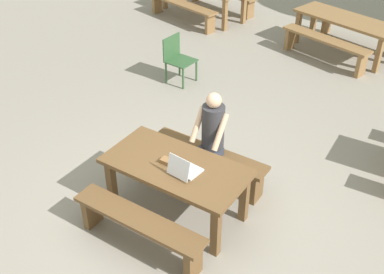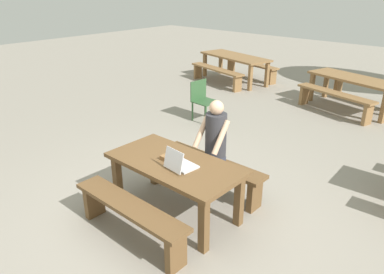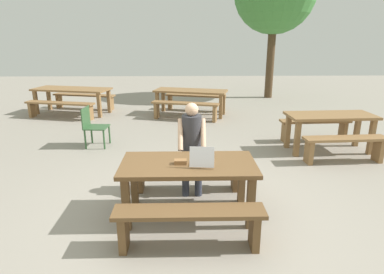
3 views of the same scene
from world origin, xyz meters
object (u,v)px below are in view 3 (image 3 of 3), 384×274
at_px(plastic_chair, 93,126).
at_px(picnic_table_front, 188,171).
at_px(small_pouch, 180,162).
at_px(picnic_table_distant, 72,92).
at_px(picnic_table_rear, 330,121).
at_px(person_seated, 192,142).
at_px(picnic_table_mid, 191,94).
at_px(laptop, 202,160).

bearing_deg(plastic_chair, picnic_table_front, -141.66).
distance_m(small_pouch, picnic_table_distant, 6.62).
bearing_deg(plastic_chair, picnic_table_rear, -91.10).
relative_size(person_seated, picnic_table_mid, 0.61).
xyz_separation_m(laptop, person_seated, (-0.11, 0.75, -0.01)).
bearing_deg(small_pouch, laptop, -11.12).
xyz_separation_m(laptop, plastic_chair, (-2.06, 2.85, -0.33)).
bearing_deg(picnic_table_mid, laptop, -74.64).
xyz_separation_m(small_pouch, person_seated, (0.15, 0.70, 0.02)).
height_order(picnic_table_front, small_pouch, small_pouch).
bearing_deg(picnic_table_front, person_seated, 85.09).
bearing_deg(plastic_chair, laptop, -140.23).
relative_size(laptop, picnic_table_distant, 0.14).
height_order(picnic_table_front, picnic_table_rear, picnic_table_rear).
relative_size(small_pouch, picnic_table_mid, 0.07).
distance_m(picnic_table_front, plastic_chair, 3.36).
bearing_deg(picnic_table_distant, person_seated, -43.81).
height_order(laptop, person_seated, person_seated).
bearing_deg(plastic_chair, picnic_table_mid, -32.68).
xyz_separation_m(picnic_table_front, picnic_table_distant, (-3.27, 5.78, 0.04)).
height_order(picnic_table_mid, picnic_table_distant, picnic_table_distant).
bearing_deg(picnic_table_rear, person_seated, -150.68).
bearing_deg(picnic_table_mid, person_seated, -75.85).
height_order(picnic_table_front, picnic_table_distant, picnic_table_distant).
xyz_separation_m(plastic_chair, picnic_table_distant, (-1.37, 3.01, 0.20)).
height_order(small_pouch, picnic_table_mid, small_pouch).
relative_size(small_pouch, person_seated, 0.11).
bearing_deg(small_pouch, plastic_chair, 122.81).
height_order(person_seated, picnic_table_rear, person_seated).
relative_size(picnic_table_mid, picnic_table_rear, 1.27).
xyz_separation_m(picnic_table_front, picnic_table_mid, (0.13, 5.51, 0.01)).
relative_size(plastic_chair, picnic_table_mid, 0.38).
relative_size(picnic_table_front, plastic_chair, 2.03).
height_order(small_pouch, picnic_table_rear, small_pouch).
relative_size(picnic_table_front, small_pouch, 11.02).
distance_m(small_pouch, plastic_chair, 3.35).
distance_m(picnic_table_rear, picnic_table_distant, 6.93).
distance_m(picnic_table_front, small_pouch, 0.17).
xyz_separation_m(small_pouch, picnic_table_rear, (2.85, 2.40, -0.12)).
distance_m(laptop, plastic_chair, 3.54).
xyz_separation_m(person_seated, plastic_chair, (-1.96, 2.11, -0.32)).
height_order(person_seated, picnic_table_mid, person_seated).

